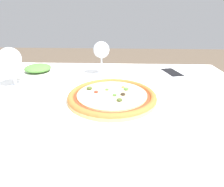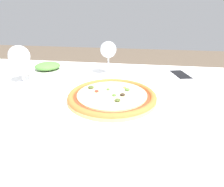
% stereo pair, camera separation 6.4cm
% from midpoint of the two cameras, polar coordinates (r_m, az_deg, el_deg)
% --- Properties ---
extents(dining_table, '(1.43, 0.94, 0.75)m').
position_cam_midpoint_polar(dining_table, '(0.75, -14.92, -6.83)').
color(dining_table, '#997047').
rests_on(dining_table, ground_plane).
extents(pizza_plate, '(0.34, 0.34, 0.04)m').
position_cam_midpoint_polar(pizza_plate, '(0.64, -2.84, -1.13)').
color(pizza_plate, white).
rests_on(pizza_plate, dining_table).
extents(wine_glass_far_left, '(0.08, 0.08, 0.16)m').
position_cam_midpoint_polar(wine_glass_far_left, '(0.89, -5.34, 12.70)').
color(wine_glass_far_left, silver).
rests_on(wine_glass_far_left, dining_table).
extents(wine_glass_far_right, '(0.08, 0.08, 0.16)m').
position_cam_midpoint_polar(wine_glass_far_right, '(0.85, -30.57, 8.87)').
color(wine_glass_far_right, silver).
rests_on(wine_glass_far_right, dining_table).
extents(cell_phone, '(0.10, 0.16, 0.01)m').
position_cam_midpoint_polar(cell_phone, '(0.97, 15.98, 5.97)').
color(cell_phone, white).
rests_on(cell_phone, dining_table).
extents(side_plate, '(0.22, 0.22, 0.05)m').
position_cam_midpoint_polar(side_plate, '(1.02, -23.29, 6.54)').
color(side_plate, white).
rests_on(side_plate, dining_table).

